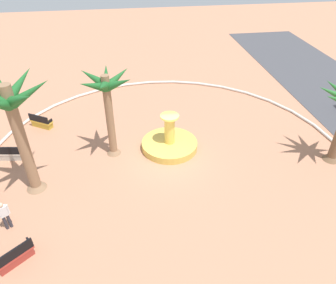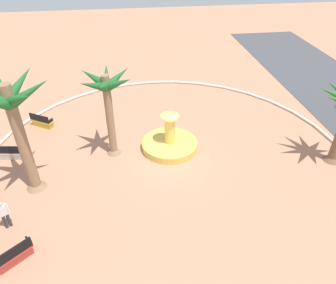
{
  "view_description": "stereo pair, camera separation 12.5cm",
  "coord_description": "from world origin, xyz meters",
  "px_view_note": "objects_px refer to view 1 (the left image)",
  "views": [
    {
      "loc": [
        14.96,
        -2.19,
        11.87
      ],
      "look_at": [
        -0.33,
        0.09,
        1.0
      ],
      "focal_mm": 33.98,
      "sensor_mm": 36.0,
      "label": 1
    },
    {
      "loc": [
        14.98,
        -2.06,
        11.87
      ],
      "look_at": [
        -0.33,
        0.09,
        1.0
      ],
      "focal_mm": 33.98,
      "sensor_mm": 36.0,
      "label": 2
    }
  ],
  "objects_px": {
    "bench_east": "(42,123)",
    "person_cyclist_helmet": "(4,214)",
    "bench_west": "(15,257)",
    "fountain": "(169,143)",
    "bench_north": "(11,154)",
    "palm_tree_near_fountain": "(13,116)",
    "palm_tree_by_curb": "(107,96)"
  },
  "relations": [
    {
      "from": "person_cyclist_helmet",
      "to": "fountain",
      "type": "bearing_deg",
      "value": 121.68
    },
    {
      "from": "fountain",
      "to": "bench_east",
      "type": "relative_size",
      "value": 2.14
    },
    {
      "from": "palm_tree_by_curb",
      "to": "person_cyclist_helmet",
      "type": "distance_m",
      "value": 7.71
    },
    {
      "from": "fountain",
      "to": "bench_north",
      "type": "xyz_separation_m",
      "value": [
        -0.26,
        -9.53,
        0.02
      ]
    },
    {
      "from": "palm_tree_near_fountain",
      "to": "bench_west",
      "type": "height_order",
      "value": "palm_tree_near_fountain"
    },
    {
      "from": "bench_east",
      "to": "bench_north",
      "type": "relative_size",
      "value": 0.98
    },
    {
      "from": "bench_east",
      "to": "bench_north",
      "type": "distance_m",
      "value": 3.67
    },
    {
      "from": "bench_north",
      "to": "palm_tree_near_fountain",
      "type": "bearing_deg",
      "value": 33.49
    },
    {
      "from": "bench_east",
      "to": "palm_tree_near_fountain",
      "type": "bearing_deg",
      "value": 6.64
    },
    {
      "from": "palm_tree_by_curb",
      "to": "bench_west",
      "type": "bearing_deg",
      "value": -30.13
    },
    {
      "from": "fountain",
      "to": "bench_east",
      "type": "xyz_separation_m",
      "value": [
        -3.75,
        -8.38,
        0.02
      ]
    },
    {
      "from": "bench_north",
      "to": "palm_tree_by_curb",
      "type": "bearing_deg",
      "value": 87.18
    },
    {
      "from": "bench_north",
      "to": "person_cyclist_helmet",
      "type": "distance_m",
      "value": 5.58
    },
    {
      "from": "palm_tree_near_fountain",
      "to": "bench_east",
      "type": "xyz_separation_m",
      "value": [
        -6.34,
        -0.74,
        -4.15
      ]
    },
    {
      "from": "palm_tree_near_fountain",
      "to": "bench_west",
      "type": "xyz_separation_m",
      "value": [
        4.57,
        0.03,
        -4.15
      ]
    },
    {
      "from": "palm_tree_by_curb",
      "to": "person_cyclist_helmet",
      "type": "relative_size",
      "value": 3.37
    },
    {
      "from": "fountain",
      "to": "bench_north",
      "type": "distance_m",
      "value": 9.54
    },
    {
      "from": "palm_tree_by_curb",
      "to": "bench_east",
      "type": "height_order",
      "value": "palm_tree_by_curb"
    },
    {
      "from": "palm_tree_near_fountain",
      "to": "bench_west",
      "type": "bearing_deg",
      "value": 0.35
    },
    {
      "from": "bench_east",
      "to": "person_cyclist_helmet",
      "type": "height_order",
      "value": "person_cyclist_helmet"
    },
    {
      "from": "person_cyclist_helmet",
      "to": "bench_north",
      "type": "bearing_deg",
      "value": -168.1
    },
    {
      "from": "palm_tree_near_fountain",
      "to": "palm_tree_by_curb",
      "type": "height_order",
      "value": "palm_tree_near_fountain"
    },
    {
      "from": "bench_west",
      "to": "person_cyclist_helmet",
      "type": "bearing_deg",
      "value": -158.79
    },
    {
      "from": "palm_tree_by_curb",
      "to": "bench_east",
      "type": "xyz_separation_m",
      "value": [
        -3.79,
        -4.9,
        -3.56
      ]
    },
    {
      "from": "bench_east",
      "to": "palm_tree_by_curb",
      "type": "bearing_deg",
      "value": 52.3
    },
    {
      "from": "palm_tree_by_curb",
      "to": "bench_west",
      "type": "relative_size",
      "value": 3.47
    },
    {
      "from": "palm_tree_by_curb",
      "to": "bench_north",
      "type": "distance_m",
      "value": 7.02
    },
    {
      "from": "fountain",
      "to": "palm_tree_by_curb",
      "type": "bearing_deg",
      "value": -89.36
    },
    {
      "from": "person_cyclist_helmet",
      "to": "bench_west",
      "type": "bearing_deg",
      "value": 21.21
    },
    {
      "from": "person_cyclist_helmet",
      "to": "palm_tree_by_curb",
      "type": "bearing_deg",
      "value": 136.34
    },
    {
      "from": "palm_tree_near_fountain",
      "to": "person_cyclist_helmet",
      "type": "relative_size",
      "value": 3.94
    },
    {
      "from": "palm_tree_near_fountain",
      "to": "bench_north",
      "type": "xyz_separation_m",
      "value": [
        -2.85,
        -1.89,
        -4.15
      ]
    }
  ]
}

